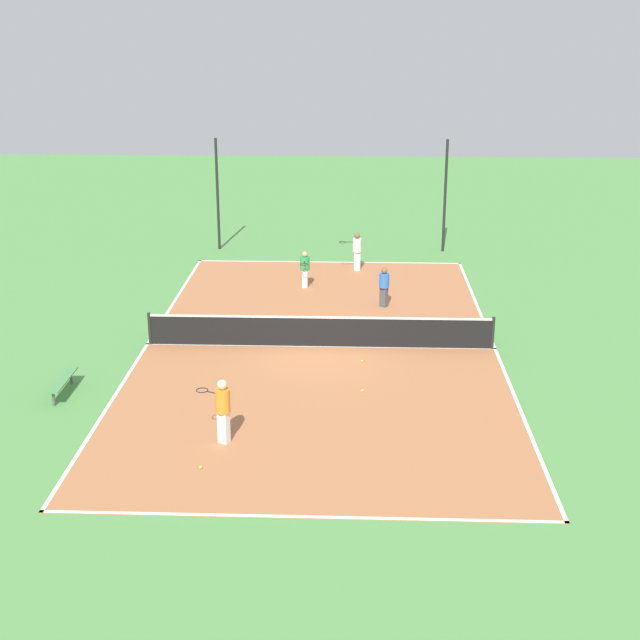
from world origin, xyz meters
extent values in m
plane|color=#518E47|center=(0.00, 0.00, 0.00)|extent=(80.00, 80.00, 0.00)
cube|color=#AD6B42|center=(0.00, 0.00, 0.01)|extent=(11.14, 20.36, 0.02)
cube|color=white|center=(-5.52, 0.00, 0.02)|extent=(0.10, 20.36, 0.00)
cube|color=white|center=(5.52, 0.00, 0.02)|extent=(0.10, 20.36, 0.00)
cube|color=white|center=(0.00, -10.13, 0.02)|extent=(11.14, 0.10, 0.00)
cube|color=white|center=(0.00, 10.13, 0.02)|extent=(11.14, 0.10, 0.00)
cube|color=white|center=(0.00, 0.00, 0.02)|extent=(11.14, 0.10, 0.00)
cylinder|color=black|center=(-5.42, 0.00, 0.55)|extent=(0.10, 0.10, 1.04)
cylinder|color=black|center=(5.42, 0.00, 0.55)|extent=(0.10, 0.10, 1.04)
cube|color=black|center=(0.00, 0.00, 0.52)|extent=(10.84, 0.03, 0.99)
cube|color=white|center=(0.00, 0.00, 0.99)|extent=(10.84, 0.04, 0.06)
cube|color=#4C8C4C|center=(-6.99, -3.99, 0.43)|extent=(0.36, 1.84, 0.04)
cylinder|color=#4C4C51|center=(-6.99, -4.76, 0.21)|extent=(0.08, 0.08, 0.41)
cylinder|color=#4C4C51|center=(-6.99, -3.22, 0.21)|extent=(0.08, 0.08, 0.41)
cube|color=white|center=(-2.09, -6.79, 0.44)|extent=(0.31, 0.29, 0.83)
cylinder|color=orange|center=(-2.09, -6.79, 1.15)|extent=(0.48, 0.48, 0.58)
sphere|color=beige|center=(-2.09, -6.79, 1.56)|extent=(0.25, 0.25, 0.25)
cylinder|color=#262626|center=(-2.38, -6.65, 1.29)|extent=(0.26, 0.15, 0.03)
torus|color=black|center=(-2.63, -6.52, 1.29)|extent=(0.41, 0.41, 0.02)
cube|color=white|center=(-0.83, 6.40, 0.38)|extent=(0.20, 0.25, 0.71)
cylinder|color=green|center=(-0.83, 6.40, 0.98)|extent=(0.36, 0.36, 0.50)
sphere|color=tan|center=(-0.83, 6.40, 1.34)|extent=(0.21, 0.21, 0.21)
cylinder|color=#262626|center=(-0.83, 6.08, 1.11)|extent=(0.03, 0.28, 0.03)
torus|color=black|center=(-0.83, 5.80, 1.11)|extent=(0.31, 0.31, 0.02)
cube|color=#4C4C51|center=(2.13, 4.15, 0.38)|extent=(0.32, 0.31, 0.72)
cylinder|color=blue|center=(2.13, 4.15, 1.00)|extent=(0.50, 0.50, 0.50)
sphere|color=brown|center=(2.13, 4.15, 1.36)|extent=(0.22, 0.22, 0.22)
cube|color=white|center=(1.17, 8.89, 0.42)|extent=(0.28, 0.24, 0.79)
cylinder|color=silver|center=(1.17, 8.89, 1.09)|extent=(0.41, 0.41, 0.55)
sphere|color=brown|center=(1.17, 8.89, 1.48)|extent=(0.24, 0.24, 0.24)
cylinder|color=#262626|center=(0.85, 8.84, 1.23)|extent=(0.28, 0.07, 0.03)
torus|color=black|center=(0.58, 8.80, 1.23)|extent=(0.35, 0.35, 0.02)
sphere|color=#CCE033|center=(-3.38, 0.57, 0.06)|extent=(0.07, 0.07, 0.07)
sphere|color=#CCE033|center=(1.32, -1.32, 0.06)|extent=(0.07, 0.07, 0.07)
sphere|color=#CCE033|center=(-2.45, -8.14, 0.06)|extent=(0.07, 0.07, 0.07)
sphere|color=#CCE033|center=(1.32, -3.56, 0.06)|extent=(0.07, 0.07, 0.07)
cylinder|color=black|center=(-4.99, 12.27, 2.46)|extent=(0.12, 0.12, 4.93)
cylinder|color=black|center=(4.99, 12.27, 2.46)|extent=(0.12, 0.12, 4.93)
camera|label=1|loc=(1.02, -26.39, 10.00)|focal=50.00mm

